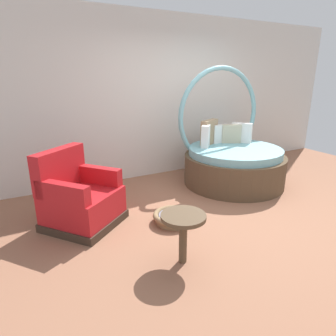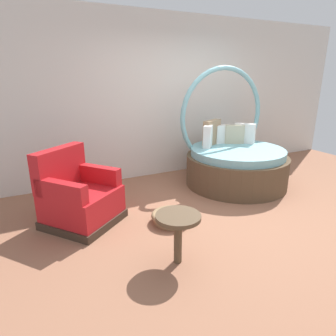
{
  "view_description": "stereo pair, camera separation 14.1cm",
  "coord_description": "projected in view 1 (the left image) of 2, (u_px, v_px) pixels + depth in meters",
  "views": [
    {
      "loc": [
        -2.51,
        -2.73,
        1.79
      ],
      "look_at": [
        -0.68,
        0.67,
        0.55
      ],
      "focal_mm": 31.23,
      "sensor_mm": 36.0,
      "label": 1
    },
    {
      "loc": [
        -2.39,
        -2.8,
        1.79
      ],
      "look_at": [
        -0.68,
        0.67,
        0.55
      ],
      "focal_mm": 31.23,
      "sensor_mm": 36.0,
      "label": 2
    }
  ],
  "objects": [
    {
      "name": "ground_plane",
      "position": [
        235.0,
        213.0,
        3.97
      ],
      "size": [
        8.0,
        8.0,
        0.02
      ],
      "primitive_type": "cube",
      "color": "#936047"
    },
    {
      "name": "back_wall",
      "position": [
        165.0,
        97.0,
        5.26
      ],
      "size": [
        8.0,
        0.12,
        2.8
      ],
      "primitive_type": "cube",
      "color": "silver",
      "rests_on": "ground_plane"
    },
    {
      "name": "round_daybed",
      "position": [
        232.0,
        159.0,
        4.98
      ],
      "size": [
        1.68,
        1.68,
        1.94
      ],
      "color": "brown",
      "rests_on": "ground_plane"
    },
    {
      "name": "red_armchair",
      "position": [
        79.0,
        199.0,
        3.59
      ],
      "size": [
        1.12,
        1.12,
        0.94
      ],
      "color": "#38281E",
      "rests_on": "ground_plane"
    },
    {
      "name": "pet_basket",
      "position": [
        173.0,
        217.0,
        3.69
      ],
      "size": [
        0.51,
        0.51,
        0.13
      ],
      "color": "#8E704C",
      "rests_on": "ground_plane"
    },
    {
      "name": "side_table",
      "position": [
        183.0,
        223.0,
        2.81
      ],
      "size": [
        0.44,
        0.44,
        0.52
      ],
      "color": "brown",
      "rests_on": "ground_plane"
    }
  ]
}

